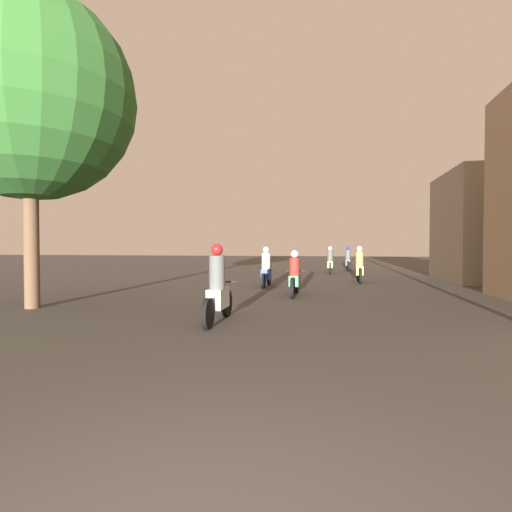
% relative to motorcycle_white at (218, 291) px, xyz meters
% --- Properties ---
extents(motorcycle_white, '(0.60, 1.99, 1.62)m').
position_rel_motorcycle_white_xyz_m(motorcycle_white, '(0.00, 0.00, 0.00)').
color(motorcycle_white, black).
rests_on(motorcycle_white, ground_plane).
extents(motorcycle_green, '(0.60, 2.05, 1.44)m').
position_rel_motorcycle_white_xyz_m(motorcycle_green, '(1.15, 4.73, -0.07)').
color(motorcycle_green, black).
rests_on(motorcycle_green, ground_plane).
extents(motorcycle_blue, '(0.60, 1.92, 1.55)m').
position_rel_motorcycle_white_xyz_m(motorcycle_blue, '(-0.16, 7.24, -0.03)').
color(motorcycle_blue, black).
rests_on(motorcycle_blue, ground_plane).
extents(motorcycle_orange, '(0.60, 1.98, 1.57)m').
position_rel_motorcycle_white_xyz_m(motorcycle_orange, '(3.49, 9.81, -0.02)').
color(motorcycle_orange, black).
rests_on(motorcycle_orange, ground_plane).
extents(motorcycle_yellow, '(0.60, 2.14, 1.55)m').
position_rel_motorcycle_white_xyz_m(motorcycle_yellow, '(2.24, 15.27, -0.03)').
color(motorcycle_yellow, black).
rests_on(motorcycle_yellow, ground_plane).
extents(motorcycle_black, '(0.60, 2.11, 1.55)m').
position_rel_motorcycle_white_xyz_m(motorcycle_black, '(3.34, 18.19, -0.03)').
color(motorcycle_black, black).
rests_on(motorcycle_black, ground_plane).
extents(building_right_far, '(5.35, 5.35, 4.86)m').
position_rel_motorcycle_white_xyz_m(building_right_far, '(9.99, 11.50, 1.77)').
color(building_right_far, gray).
rests_on(building_right_far, ground_plane).
extents(street_tree, '(5.18, 5.18, 7.90)m').
position_rel_motorcycle_white_xyz_m(street_tree, '(-5.14, 0.96, 4.65)').
color(street_tree, brown).
rests_on(street_tree, ground_plane).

